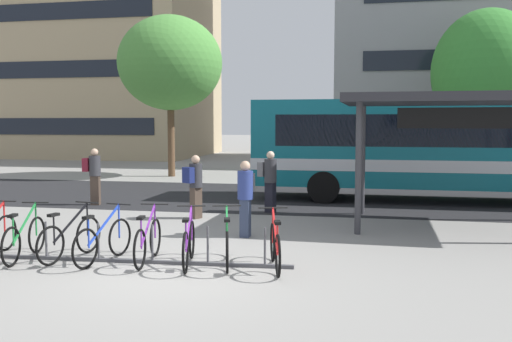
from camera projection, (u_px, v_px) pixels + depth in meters
name	position (u px, v px, depth m)	size (l,w,h in m)	color
ground	(175.00, 271.00, 9.21)	(200.00, 200.00, 0.00)	gray
bus_lane_asphalt	(269.00, 197.00, 18.47)	(80.00, 7.20, 0.01)	#232326
city_bus	(448.00, 145.00, 17.23)	(12.05, 2.69, 3.20)	#0F6070
bike_rack	(125.00, 257.00, 9.80)	(6.03, 0.37, 0.70)	#47474C
parked_bicycle_green_1	(25.00, 239.00, 9.99)	(0.52, 1.71, 0.99)	black
parked_bicycle_black_2	(70.00, 238.00, 10.04)	(0.53, 1.70, 0.99)	black
parked_bicycle_blue_3	(103.00, 241.00, 9.81)	(0.52, 1.71, 0.99)	black
parked_bicycle_purple_4	(148.00, 241.00, 9.78)	(0.52, 1.72, 0.99)	black
parked_bicycle_purple_5	(189.00, 244.00, 9.56)	(0.56, 1.70, 0.99)	black
parked_bicycle_green_6	(227.00, 244.00, 9.58)	(0.61, 1.68, 0.99)	black
parked_bicycle_red_7	(275.00, 247.00, 9.34)	(0.60, 1.68, 0.99)	black
transit_shelter	(459.00, 103.00, 12.87)	(5.41, 3.74, 3.14)	#38383D
commuter_navy_pack_0	(195.00, 182.00, 14.22)	(0.52, 0.61, 1.65)	#47382D
commuter_maroon_pack_1	(94.00, 172.00, 16.57)	(0.56, 0.39, 1.72)	#47382D
commuter_grey_pack_2	(246.00, 193.00, 11.97)	(0.35, 0.53, 1.67)	#2D3851
commuter_grey_pack_3	(269.00, 177.00, 15.22)	(0.60, 0.49, 1.71)	black
street_tree_0	(170.00, 63.00, 25.08)	(4.76, 4.76, 7.36)	brown
street_tree_2	(487.00, 72.00, 25.57)	(5.01, 5.01, 7.75)	brown
building_left_wing	(67.00, 58.00, 42.34)	(21.43, 12.19, 14.93)	tan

